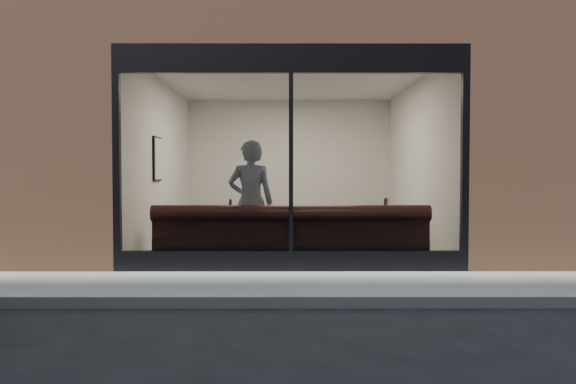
{
  "coord_description": "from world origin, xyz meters",
  "views": [
    {
      "loc": [
        -0.06,
        -5.85,
        1.41
      ],
      "look_at": [
        -0.04,
        2.4,
        1.12
      ],
      "focal_mm": 35.0,
      "sensor_mm": 36.0,
      "label": 1
    }
  ],
  "objects_px": {
    "banquette": "(291,252)",
    "person": "(251,202)",
    "cafe_chair_right": "(375,237)",
    "cafe_table_right": "(334,213)",
    "cafe_table_left": "(185,212)",
    "cafe_chair_left": "(219,241)"
  },
  "relations": [
    {
      "from": "cafe_chair_left",
      "to": "cafe_chair_right",
      "type": "height_order",
      "value": "cafe_chair_left"
    },
    {
      "from": "person",
      "to": "cafe_chair_left",
      "type": "distance_m",
      "value": 1.36
    },
    {
      "from": "cafe_table_left",
      "to": "cafe_table_right",
      "type": "bearing_deg",
      "value": -2.52
    },
    {
      "from": "cafe_table_left",
      "to": "person",
      "type": "bearing_deg",
      "value": -36.12
    },
    {
      "from": "banquette",
      "to": "cafe_chair_right",
      "type": "xyz_separation_m",
      "value": [
        1.53,
        1.76,
        0.01
      ]
    },
    {
      "from": "cafe_chair_right",
      "to": "person",
      "type": "bearing_deg",
      "value": 49.2
    },
    {
      "from": "banquette",
      "to": "cafe_chair_right",
      "type": "bearing_deg",
      "value": 48.89
    },
    {
      "from": "banquette",
      "to": "person",
      "type": "height_order",
      "value": "person"
    },
    {
      "from": "cafe_table_left",
      "to": "cafe_table_right",
      "type": "relative_size",
      "value": 0.91
    },
    {
      "from": "banquette",
      "to": "cafe_chair_left",
      "type": "height_order",
      "value": "banquette"
    },
    {
      "from": "cafe_table_left",
      "to": "cafe_chair_right",
      "type": "xyz_separation_m",
      "value": [
        3.31,
        0.64,
        -0.5
      ]
    },
    {
      "from": "cafe_table_left",
      "to": "cafe_chair_right",
      "type": "height_order",
      "value": "cafe_table_left"
    },
    {
      "from": "person",
      "to": "cafe_chair_right",
      "type": "relative_size",
      "value": 4.54
    },
    {
      "from": "banquette",
      "to": "person",
      "type": "relative_size",
      "value": 2.1
    },
    {
      "from": "cafe_table_right",
      "to": "cafe_chair_right",
      "type": "xyz_separation_m",
      "value": [
        0.81,
        0.75,
        -0.5
      ]
    },
    {
      "from": "person",
      "to": "cafe_chair_right",
      "type": "bearing_deg",
      "value": -145.11
    },
    {
      "from": "banquette",
      "to": "cafe_table_right",
      "type": "height_order",
      "value": "cafe_table_right"
    },
    {
      "from": "cafe_table_right",
      "to": "cafe_chair_right",
      "type": "height_order",
      "value": "cafe_table_right"
    },
    {
      "from": "cafe_table_left",
      "to": "cafe_chair_right",
      "type": "relative_size",
      "value": 1.48
    },
    {
      "from": "banquette",
      "to": "cafe_table_right",
      "type": "distance_m",
      "value": 1.35
    },
    {
      "from": "banquette",
      "to": "cafe_table_right",
      "type": "bearing_deg",
      "value": 54.11
    },
    {
      "from": "person",
      "to": "cafe_chair_left",
      "type": "height_order",
      "value": "person"
    }
  ]
}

